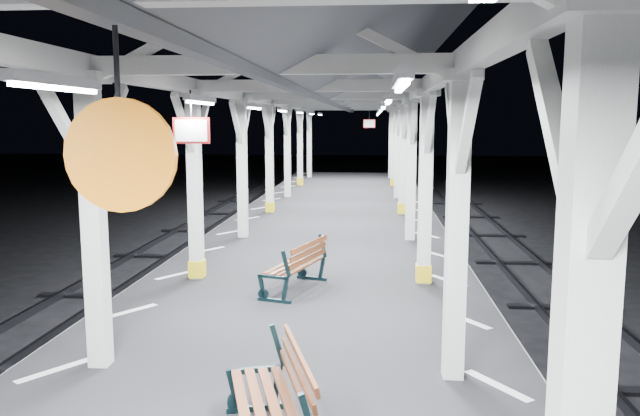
# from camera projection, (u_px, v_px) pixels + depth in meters

# --- Properties ---
(ground) EXTENTS (120.00, 120.00, 0.00)m
(ground) POSITION_uv_depth(u_px,v_px,m) (295.00, 382.00, 9.14)
(ground) COLOR black
(ground) RESTS_ON ground
(platform) EXTENTS (6.00, 50.00, 1.00)m
(platform) POSITION_uv_depth(u_px,v_px,m) (295.00, 349.00, 9.07)
(platform) COLOR black
(platform) RESTS_ON ground
(hazard_stripes_left) EXTENTS (1.00, 48.00, 0.01)m
(hazard_stripes_left) POSITION_uv_depth(u_px,v_px,m) (130.00, 311.00, 9.21)
(hazard_stripes_left) COLOR silver
(hazard_stripes_left) RESTS_ON platform
(hazard_stripes_right) EXTENTS (1.00, 48.00, 0.01)m
(hazard_stripes_right) POSITION_uv_depth(u_px,v_px,m) (467.00, 320.00, 8.80)
(hazard_stripes_right) COLOR silver
(hazard_stripes_right) RESTS_ON platform
(canopy) EXTENTS (5.40, 49.00, 4.65)m
(canopy) POSITION_uv_depth(u_px,v_px,m) (293.00, 64.00, 8.49)
(canopy) COLOR silver
(canopy) RESTS_ON platform
(bench_near) EXTENTS (1.03, 1.72, 0.88)m
(bench_near) POSITION_uv_depth(u_px,v_px,m) (277.00, 399.00, 5.26)
(bench_near) COLOR black
(bench_near) RESTS_ON platform
(bench_mid) EXTENTS (1.01, 1.65, 0.84)m
(bench_mid) POSITION_uv_depth(u_px,v_px,m) (299.00, 264.00, 10.26)
(bench_mid) COLOR black
(bench_mid) RESTS_ON platform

